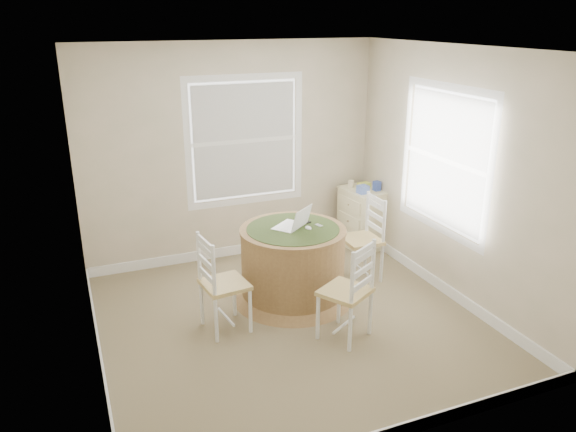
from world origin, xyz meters
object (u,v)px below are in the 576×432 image
chair_left (225,284)px  corner_chest (361,218)px  round_table (293,261)px  laptop (292,224)px  chair_right (361,239)px  chair_near (345,291)px

chair_left → corner_chest: 2.58m
chair_left → round_table: bearing=-75.1°
round_table → laptop: 0.39m
chair_left → chair_right: same height
chair_near → laptop: size_ratio=2.08×
chair_near → chair_right: 1.29m
chair_right → laptop: bearing=-82.9°
chair_left → chair_right: (1.74, 0.49, 0.00)m
chair_near → corner_chest: size_ratio=1.23×
chair_left → chair_near: bearing=-126.7°
round_table → corner_chest: size_ratio=1.66×
laptop → corner_chest: 1.71m
chair_near → laptop: laptop is taller
chair_near → laptop: (-0.14, 0.94, 0.35)m
round_table → chair_left: size_ratio=1.35×
chair_right → corner_chest: 0.96m
chair_near → chair_right: bearing=-156.6°
chair_left → laptop: size_ratio=2.08×
chair_right → corner_chest: bearing=150.3°
chair_near → corner_chest: (1.23, 1.88, -0.09)m
laptop → corner_chest: size_ratio=0.59×
chair_left → laptop: (0.85, 0.38, 0.35)m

